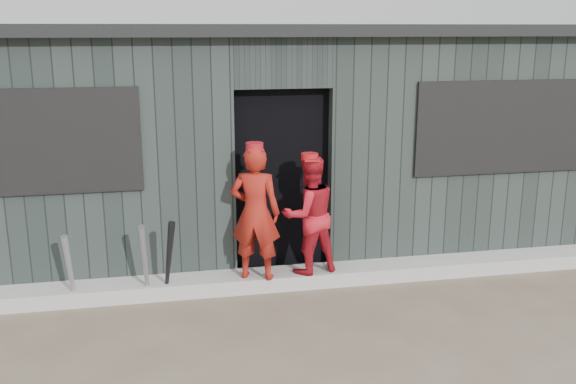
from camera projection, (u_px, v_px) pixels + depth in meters
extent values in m
plane|color=brown|center=(334.00, 375.00, 4.92)|extent=(80.00, 80.00, 0.00)
cube|color=#A6A5A0|center=(288.00, 278.00, 6.63)|extent=(8.00, 0.36, 0.15)
cone|color=gray|center=(70.00, 271.00, 6.02)|extent=(0.11, 0.21, 0.74)
cone|color=gray|center=(145.00, 263.00, 6.12)|extent=(0.10, 0.26, 0.81)
cone|color=black|center=(169.00, 260.00, 6.16)|extent=(0.18, 0.32, 0.84)
imported|color=maroon|center=(255.00, 213.00, 6.29)|extent=(0.57, 0.47, 1.35)
imported|color=red|center=(309.00, 215.00, 6.47)|extent=(0.68, 0.58, 1.21)
imported|color=#BCBCBC|center=(306.00, 214.00, 7.05)|extent=(0.68, 0.58, 1.19)
cube|color=black|center=(261.00, 143.00, 7.94)|extent=(7.60, 2.70, 2.20)
cube|color=#2B3331|center=(53.00, 171.00, 6.18)|extent=(3.50, 0.20, 2.50)
cube|color=#2C3531|center=(484.00, 153.00, 7.03)|extent=(3.50, 0.20, 2.50)
cube|color=#28302E|center=(282.00, 63.00, 6.35)|extent=(1.00, 0.20, 0.50)
cube|color=#282F2D|center=(546.00, 130.00, 8.67)|extent=(0.20, 3.00, 2.50)
cube|color=#242B28|center=(246.00, 123.00, 9.26)|extent=(8.00, 0.20, 2.50)
cube|color=black|center=(260.00, 30.00, 7.61)|extent=(8.30, 3.30, 0.12)
cube|color=black|center=(31.00, 143.00, 5.96)|extent=(2.00, 0.04, 1.00)
cube|color=black|center=(504.00, 127.00, 6.87)|extent=(2.00, 0.04, 1.00)
cube|color=black|center=(257.00, 144.00, 7.03)|extent=(0.23, 0.23, 0.98)
cube|color=black|center=(279.00, 146.00, 7.17)|extent=(0.24, 0.21, 0.84)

